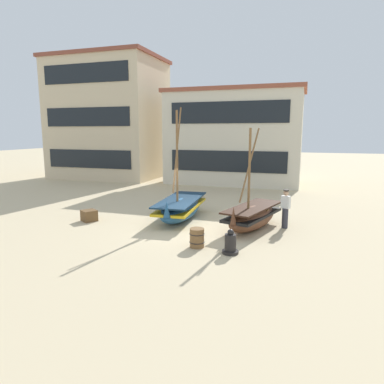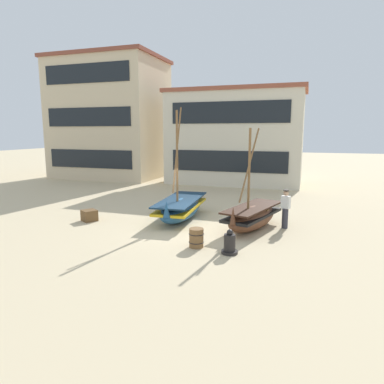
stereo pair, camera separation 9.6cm
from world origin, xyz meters
name	(u,v)px [view 1 (the left image)]	position (x,y,z in m)	size (l,w,h in m)	color
ground_plane	(185,227)	(0.00, 0.00, 0.00)	(120.00, 120.00, 0.00)	#CCB78E
fishing_boat_near_left	(181,208)	(-0.68, 1.32, 0.55)	(1.88, 4.52, 5.25)	#23517A
fishing_boat_centre_large	(252,216)	(2.85, 0.64, 0.56)	(2.24, 3.92, 4.29)	brown
fisherman_by_hull	(285,209)	(4.17, 1.23, 0.83)	(0.41, 0.33, 1.68)	#33333D
capstan_winch	(230,244)	(2.58, -2.65, 0.34)	(0.57, 0.57, 0.86)	black
wooden_barrel	(197,238)	(1.30, -2.39, 0.35)	(0.56, 0.56, 0.70)	brown
cargo_crate	(89,216)	(-4.62, -0.41, 0.26)	(0.62, 0.62, 0.52)	brown
harbor_building_main	(234,137)	(-0.66, 13.97, 3.73)	(10.85, 5.29, 7.44)	beige
harbor_building_annex	(109,119)	(-12.34, 14.34, 5.33)	(9.71, 7.06, 10.64)	beige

